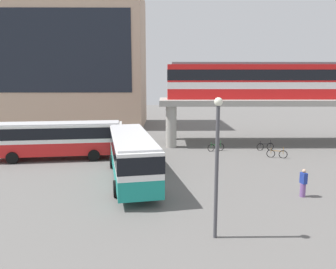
# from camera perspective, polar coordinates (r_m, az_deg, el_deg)

# --- Properties ---
(ground_plane) EXTENTS (120.00, 120.00, 0.00)m
(ground_plane) POSITION_cam_1_polar(r_m,az_deg,el_deg) (30.99, -2.72, -3.30)
(ground_plane) COLOR #605E5B
(station_building) EXTENTS (23.52, 12.39, 19.28)m
(station_building) POSITION_cam_1_polar(r_m,az_deg,el_deg) (52.37, -17.54, 12.13)
(station_building) COLOR tan
(station_building) RESTS_ON ground_plane
(elevated_platform) EXTENTS (27.74, 6.22, 4.84)m
(elevated_platform) POSITION_cam_1_polar(r_m,az_deg,el_deg) (37.85, 20.12, 4.81)
(elevated_platform) COLOR #9E9B93
(elevated_platform) RESTS_ON ground_plane
(train) EXTENTS (22.89, 2.96, 3.84)m
(train) POSITION_cam_1_polar(r_m,az_deg,el_deg) (37.21, 17.99, 8.97)
(train) COLOR red
(train) RESTS_ON elevated_platform
(bus_main) EXTENTS (4.65, 11.32, 3.22)m
(bus_main) POSITION_cam_1_polar(r_m,az_deg,el_deg) (22.50, -6.39, -3.06)
(bus_main) COLOR teal
(bus_main) RESTS_ON ground_plane
(bus_secondary) EXTENTS (11.28, 3.95, 3.22)m
(bus_secondary) POSITION_cam_1_polar(r_m,az_deg,el_deg) (29.96, -18.61, -0.36)
(bus_secondary) COLOR red
(bus_secondary) RESTS_ON ground_plane
(bicycle_black) EXTENTS (1.78, 0.35, 1.04)m
(bicycle_black) POSITION_cam_1_polar(r_m,az_deg,el_deg) (33.67, 16.62, -2.03)
(bicycle_black) COLOR black
(bicycle_black) RESTS_ON ground_plane
(bicycle_green) EXTENTS (1.71, 0.65, 1.04)m
(bicycle_green) POSITION_cam_1_polar(r_m,az_deg,el_deg) (32.24, 8.36, -2.23)
(bicycle_green) COLOR black
(bicycle_green) RESTS_ON ground_plane
(bicycle_brown) EXTENTS (1.73, 0.59, 1.04)m
(bicycle_brown) POSITION_cam_1_polar(r_m,az_deg,el_deg) (30.73, 18.49, -3.21)
(bicycle_brown) COLOR black
(bicycle_brown) RESTS_ON ground_plane
(pedestrian_waiting_near_stop) EXTENTS (0.35, 0.45, 1.69)m
(pedestrian_waiting_near_stop) POSITION_cam_1_polar(r_m,az_deg,el_deg) (21.12, 22.54, -7.96)
(pedestrian_waiting_near_stop) COLOR #724C8C
(pedestrian_waiting_near_stop) RESTS_ON ground_plane
(lamp_post) EXTENTS (0.36, 0.36, 6.16)m
(lamp_post) POSITION_cam_1_polar(r_m,az_deg,el_deg) (13.99, 8.55, -3.91)
(lamp_post) COLOR #3F3F44
(lamp_post) RESTS_ON ground_plane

